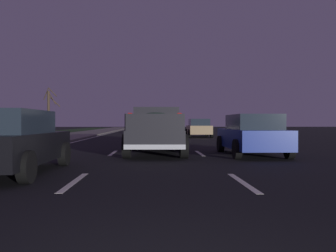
# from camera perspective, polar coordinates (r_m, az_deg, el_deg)

# --- Properties ---
(ground) EXTENTS (144.00, 144.00, 0.00)m
(ground) POSITION_cam_1_polar(r_m,az_deg,el_deg) (29.58, -2.07, -1.83)
(ground) COLOR black
(sidewalk_shoulder) EXTENTS (108.00, 4.00, 0.12)m
(sidewalk_shoulder) POSITION_cam_1_polar(r_m,az_deg,el_deg) (30.48, -16.23, -1.67)
(sidewalk_shoulder) COLOR slate
(sidewalk_shoulder) RESTS_ON ground
(grass_verge) EXTENTS (108.00, 6.00, 0.01)m
(grass_verge) POSITION_cam_1_polar(r_m,az_deg,el_deg) (32.06, -24.93, -1.69)
(grass_verge) COLOR #1E3819
(grass_verge) RESTS_ON ground
(lane_markings) EXTENTS (108.81, 7.04, 0.01)m
(lane_markings) POSITION_cam_1_polar(r_m,az_deg,el_deg) (33.79, -7.20, -1.53)
(lane_markings) COLOR silver
(lane_markings) RESTS_ON ground
(pickup_truck) EXTENTS (5.47, 2.37, 1.87)m
(pickup_truck) POSITION_cam_1_polar(r_m,az_deg,el_deg) (14.14, -1.91, -0.49)
(pickup_truck) COLOR #232328
(pickup_truck) RESTS_ON ground
(sedan_blue) EXTENTS (4.40, 2.02, 1.54)m
(sedan_blue) POSITION_cam_1_polar(r_m,az_deg,el_deg) (13.74, 13.37, -1.35)
(sedan_blue) COLOR navy
(sedan_blue) RESTS_ON ground
(sedan_tan) EXTENTS (4.43, 2.07, 1.54)m
(sedan_tan) POSITION_cam_1_polar(r_m,az_deg,el_deg) (30.10, 4.98, -0.30)
(sedan_tan) COLOR #9E845B
(sedan_tan) RESTS_ON ground
(sedan_black) EXTENTS (4.40, 2.02, 1.54)m
(sedan_black) POSITION_cam_1_polar(r_m,az_deg,el_deg) (9.36, -24.12, -2.28)
(sedan_black) COLOR black
(sedan_black) RESTS_ON ground
(sedan_white) EXTENTS (4.41, 2.04, 1.54)m
(sedan_white) POSITION_cam_1_polar(r_m,az_deg,el_deg) (20.95, -2.21, -0.68)
(sedan_white) COLOR silver
(sedan_white) RESTS_ON ground
(bare_tree_far) EXTENTS (0.78, 2.03, 5.31)m
(bare_tree_far) POSITION_cam_1_polar(r_m,az_deg,el_deg) (43.13, -18.65, 2.47)
(bare_tree_far) COLOR #423323
(bare_tree_far) RESTS_ON ground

